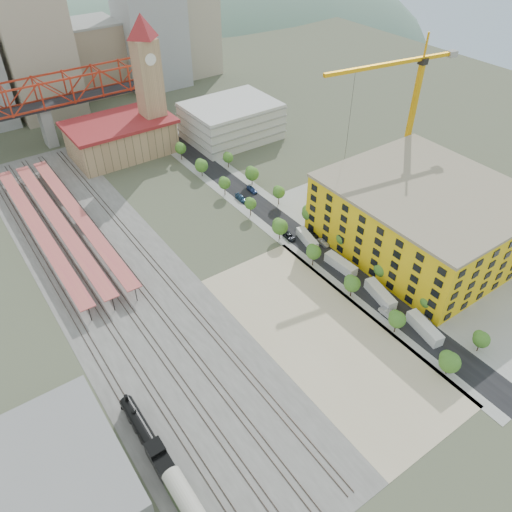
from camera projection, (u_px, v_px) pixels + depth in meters
ground at (260, 261)px, 139.32m from camera, size 400.00×400.00×0.00m
ballast_strip at (114, 276)px, 134.28m from camera, size 36.00×165.00×0.06m
dirt_lot at (324, 336)px, 117.48m from camera, size 28.00×67.00×0.06m
street_asphalt at (274, 217)px, 156.01m from camera, size 12.00×170.00×0.06m
sidewalk_west at (260, 223)px, 153.55m from camera, size 3.00×170.00×0.04m
sidewalk_east at (288, 211)px, 158.49m from camera, size 3.00×170.00×0.04m
construction_pad at (424, 240)px, 146.77m from camera, size 50.00×90.00×0.06m
rail_tracks at (108, 278)px, 133.40m from camera, size 26.56×160.00×0.18m
platform_canopies at (59, 222)px, 147.03m from camera, size 16.00×80.00×4.12m
station_hall at (121, 137)px, 185.02m from camera, size 38.00×24.00×13.10m
clock_tower at (147, 72)px, 175.74m from camera, size 12.00×12.00×52.00m
parking_garage at (231, 121)px, 195.57m from camera, size 34.00×26.00×14.00m
truss_bridge at (39, 98)px, 183.02m from camera, size 94.00×9.60×25.60m
construction_building at (424, 217)px, 139.53m from camera, size 44.60×50.60×18.80m
warehouse at (58, 472)px, 89.07m from camera, size 22.00×32.00×5.00m
street_trees at (294, 233)px, 149.67m from camera, size 15.40×124.40×8.00m
skyline at (86, 46)px, 218.83m from camera, size 133.00×46.00×60.00m
distant_hills at (108, 141)px, 374.90m from camera, size 647.00×264.00×227.00m
locomotive at (148, 439)px, 94.47m from camera, size 3.05×23.49×5.87m
tower_crane at (407, 99)px, 151.79m from camera, size 45.82×9.28×49.32m
site_trailer_a at (424, 328)px, 117.55m from camera, size 4.54×10.73×2.85m
site_trailer_b at (380, 294)px, 126.57m from camera, size 4.79×10.79×2.86m
site_trailer_c at (341, 264)px, 135.93m from camera, size 3.22×10.27×2.77m
site_trailer_d at (307, 239)px, 145.04m from camera, size 4.41×9.79×2.59m
car_0 at (395, 320)px, 120.59m from camera, size 1.88×4.30×1.44m
car_1 at (387, 313)px, 122.19m from camera, size 1.78×4.83×1.58m
car_2 at (289, 237)px, 146.97m from camera, size 2.92×5.14×1.35m
car_3 at (241, 198)px, 163.19m from camera, size 2.23×5.19×1.49m
car_4 at (424, 319)px, 120.85m from camera, size 1.72×4.19×1.42m
car_5 at (323, 243)px, 144.51m from camera, size 1.81×4.40×1.42m
car_6 at (312, 234)px, 147.70m from camera, size 3.19×5.65×1.49m
car_7 at (252, 190)px, 167.40m from camera, size 2.14×4.82×1.37m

